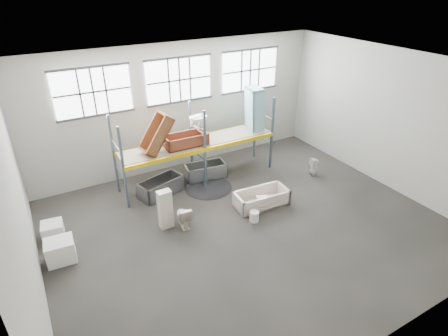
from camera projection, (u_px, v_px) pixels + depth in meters
floor at (247, 227)px, 11.89m from camera, size 12.00×10.00×0.10m
ceiling at (253, 67)px, 9.49m from camera, size 12.00×10.00×0.10m
wall_back at (180, 107)px, 14.57m from camera, size 12.00×0.10×5.00m
wall_front at (398, 260)px, 6.82m from camera, size 12.00×0.10×5.00m
wall_left at (18, 216)px, 8.05m from camera, size 0.10×10.00×5.00m
wall_right at (389, 119)px, 13.33m from camera, size 0.10×10.00×5.00m
window_left at (93, 92)px, 12.57m from camera, size 2.60×0.04×1.60m
window_mid at (179, 80)px, 13.96m from camera, size 2.60×0.04×1.60m
window_right at (250, 70)px, 15.36m from camera, size 2.60×0.04×1.60m
rack_upright_la at (124, 169)px, 12.08m from camera, size 0.08×0.08×3.00m
rack_upright_lb at (114, 155)px, 13.00m from camera, size 0.08×0.08×3.00m
rack_upright_ma at (205, 150)px, 13.39m from camera, size 0.08×0.08×3.00m
rack_upright_mb at (191, 138)px, 14.31m from camera, size 0.08×0.08×3.00m
rack_upright_ra at (272, 134)px, 14.69m from camera, size 0.08×0.08×3.00m
rack_upright_rb at (255, 124)px, 15.62m from camera, size 0.08×0.08×3.00m
rack_beam_front at (205, 150)px, 13.39m from camera, size 6.00×0.10×0.14m
rack_beam_back at (191, 138)px, 14.31m from camera, size 6.00×0.10×0.14m
shelf_deck at (198, 142)px, 13.81m from camera, size 5.90×1.10×0.03m
wet_patch at (208, 188)px, 13.94m from camera, size 1.80×1.80×0.00m
bathtub_beige at (261, 198)px, 12.78m from camera, size 1.92×1.01×0.55m
cistern_spare at (262, 201)px, 12.60m from camera, size 0.46×0.36×0.40m
sink_in_tub at (249, 205)px, 12.60m from camera, size 0.50×0.50×0.15m
toilet_beige at (183, 216)px, 11.69m from camera, size 0.49×0.76×0.74m
cistern_tall at (165, 209)px, 11.52m from camera, size 0.43×0.29×1.31m
toilet_white at (314, 167)px, 14.62m from camera, size 0.42×0.42×0.75m
steel_tub_left at (161, 187)px, 13.43m from camera, size 1.77×1.19×0.60m
steel_tub_right at (205, 171)px, 14.53m from camera, size 1.67×0.96×0.58m
rust_tub_flat at (186, 140)px, 13.38m from camera, size 1.59×0.78×0.44m
rust_tub_tilted at (156, 134)px, 12.66m from camera, size 1.26×0.80×1.47m
sink_on_shelf at (199, 130)px, 13.47m from camera, size 0.74×0.61×0.59m
blue_tub_upright at (254, 110)px, 14.55m from camera, size 0.69×0.91×1.80m
bucket at (254, 216)px, 12.00m from camera, size 0.40×0.40×0.36m
carton_near at (60, 251)px, 10.30m from camera, size 0.82×0.72×0.66m
carton_far at (53, 231)px, 11.22m from camera, size 0.68×0.68×0.51m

